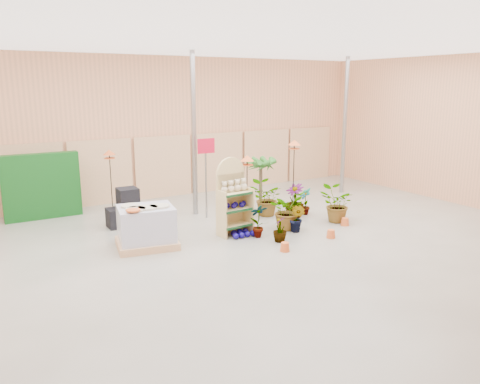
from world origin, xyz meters
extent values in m
cube|color=gray|center=(0.00, 0.00, -0.05)|extent=(15.00, 12.00, 0.10)
cube|color=white|center=(0.00, 0.00, 4.55)|extent=(15.00, 12.00, 0.10)
cube|color=tan|center=(0.00, 6.05, 2.25)|extent=(15.00, 0.10, 4.50)
cylinder|color=gray|center=(5.50, 3.50, 2.25)|extent=(0.14, 0.14, 4.50)
cylinder|color=gray|center=(0.00, 3.50, 2.25)|extent=(0.14, 0.14, 4.50)
cube|color=tan|center=(-4.00, 5.92, 1.00)|extent=(1.90, 0.06, 2.00)
cube|color=tan|center=(-2.00, 5.92, 1.00)|extent=(1.90, 0.06, 2.00)
cube|color=tan|center=(0.00, 5.92, 1.00)|extent=(1.90, 0.06, 2.00)
cube|color=tan|center=(2.00, 5.92, 1.00)|extent=(1.90, 0.06, 2.00)
cube|color=tan|center=(4.00, 5.92, 1.00)|extent=(1.90, 0.06, 2.00)
cube|color=tan|center=(6.00, 5.92, 1.00)|extent=(1.90, 0.06, 2.00)
cube|color=tan|center=(0.02, 1.48, 0.75)|extent=(0.80, 0.14, 1.50)
cylinder|color=tan|center=(0.02, 1.48, 1.50)|extent=(0.80, 0.14, 0.79)
cube|color=tan|center=(0.02, 1.25, 0.26)|extent=(0.80, 0.51, 0.04)
cube|color=#0F3819|center=(0.02, 1.03, 0.26)|extent=(0.76, 0.10, 0.05)
cube|color=tan|center=(0.02, 1.25, 0.66)|extent=(0.80, 0.51, 0.04)
cube|color=#0F3819|center=(0.02, 1.03, 0.66)|extent=(0.76, 0.10, 0.05)
cube|color=tan|center=(0.02, 1.25, 1.06)|extent=(0.80, 0.51, 0.04)
cube|color=#0F3819|center=(0.02, 1.03, 1.06)|extent=(0.76, 0.10, 0.05)
cube|color=tan|center=(-0.36, 1.25, 0.57)|extent=(0.08, 0.44, 1.15)
cube|color=tan|center=(0.40, 1.25, 0.57)|extent=(0.08, 0.44, 1.15)
sphere|color=#C6B493|center=(-0.24, 1.30, 1.16)|extent=(0.16, 0.16, 0.16)
sphere|color=#C6B493|center=(-0.24, 1.30, 1.29)|extent=(0.12, 0.12, 0.12)
sphere|color=#C6B493|center=(-0.07, 1.30, 1.16)|extent=(0.17, 0.17, 0.17)
sphere|color=#C6B493|center=(-0.07, 1.30, 1.30)|extent=(0.12, 0.12, 0.12)
sphere|color=#C6B493|center=(0.11, 1.30, 1.17)|extent=(0.18, 0.18, 0.18)
sphere|color=#C6B493|center=(0.11, 1.30, 1.31)|extent=(0.12, 0.12, 0.12)
sphere|color=#C6B493|center=(0.29, 1.30, 1.17)|extent=(0.19, 0.19, 0.19)
sphere|color=#C6B493|center=(0.29, 1.30, 1.32)|extent=(0.12, 0.12, 0.12)
sphere|color=#0E0664|center=(-0.26, 1.23, 0.75)|extent=(0.13, 0.13, 0.13)
sphere|color=#0E0664|center=(-0.15, 1.34, 0.75)|extent=(0.13, 0.13, 0.13)
sphere|color=#0E0664|center=(-0.04, 1.23, 0.75)|extent=(0.13, 0.13, 0.13)
sphere|color=#0E0664|center=(0.08, 1.34, 0.75)|extent=(0.13, 0.13, 0.13)
sphere|color=#0E0664|center=(0.19, 1.23, 0.75)|extent=(0.13, 0.13, 0.13)
sphere|color=#0E0664|center=(0.30, 1.34, 0.75)|extent=(0.13, 0.13, 0.13)
sphere|color=#0E0664|center=(-0.13, 0.95, 0.07)|extent=(0.15, 0.15, 0.15)
sphere|color=#0E0664|center=(-0.05, 1.19, 0.07)|extent=(0.15, 0.15, 0.15)
sphere|color=#0E0664|center=(0.03, 0.95, 0.07)|extent=(0.15, 0.15, 0.15)
sphere|color=#0E0664|center=(0.11, 1.19, 0.07)|extent=(0.15, 0.15, 0.15)
sphere|color=#0E0664|center=(0.19, 0.95, 0.07)|extent=(0.15, 0.15, 0.15)
sphere|color=#0E0664|center=(0.27, 1.19, 0.07)|extent=(0.15, 0.15, 0.15)
sphere|color=#0E0664|center=(0.35, 0.95, 0.07)|extent=(0.15, 0.15, 0.15)
cube|color=tan|center=(-2.13, 1.52, 0.08)|extent=(1.49, 1.31, 0.16)
cube|color=#B0B6D1|center=(-2.13, 1.52, 0.55)|extent=(1.36, 1.18, 0.77)
cylinder|color=#BEB59C|center=(-2.41, 1.36, 0.96)|extent=(0.44, 0.44, 0.04)
cylinder|color=#BEB59C|center=(-2.13, 1.36, 0.96)|extent=(0.44, 0.44, 0.04)
cylinder|color=#BEB59C|center=(-1.86, 1.36, 0.96)|extent=(0.44, 0.44, 0.04)
cylinder|color=#BEB59C|center=(-2.41, 1.69, 0.96)|extent=(0.44, 0.44, 0.04)
cube|color=black|center=(-1.99, 3.35, 0.25)|extent=(0.50, 0.50, 0.50)
cube|color=black|center=(-1.99, 3.35, 0.75)|extent=(0.50, 0.50, 0.50)
cube|color=black|center=(-2.29, 3.35, 0.25)|extent=(0.50, 0.50, 0.50)
cube|color=#0D4713|center=(-3.80, 5.20, 0.90)|extent=(2.00, 0.30, 1.80)
cylinder|color=gray|center=(0.10, 3.00, 1.10)|extent=(0.05, 0.05, 2.20)
cube|color=#AD0B26|center=(0.10, 2.96, 2.00)|extent=(0.50, 0.03, 0.40)
cylinder|color=black|center=(0.53, 1.54, 0.83)|extent=(0.02, 0.02, 1.66)
cylinder|color=#D05927|center=(0.53, 1.54, 1.66)|extent=(0.30, 0.30, 0.02)
cone|color=#D05927|center=(0.53, 1.54, 1.83)|extent=(0.34, 0.34, 0.14)
cylinder|color=black|center=(2.20, 1.84, 0.96)|extent=(0.02, 0.02, 1.91)
cylinder|color=#D05927|center=(2.20, 1.84, 1.91)|extent=(0.30, 0.30, 0.02)
cone|color=#D05927|center=(2.20, 1.84, 2.08)|extent=(0.34, 0.34, 0.14)
cylinder|color=black|center=(-2.08, 4.55, 0.81)|extent=(0.02, 0.02, 1.62)
cylinder|color=#D05927|center=(-2.08, 4.55, 1.62)|extent=(0.30, 0.30, 0.02)
cone|color=#D05927|center=(-2.08, 4.55, 1.79)|extent=(0.34, 0.34, 0.14)
cylinder|color=#4C3E2B|center=(1.92, 3.07, 0.64)|extent=(0.10, 0.10, 1.27)
imported|color=#27681F|center=(0.42, 0.83, 0.41)|extent=(0.47, 0.35, 0.83)
imported|color=#27681F|center=(1.46, 0.67, 0.36)|extent=(0.45, 0.49, 0.72)
imported|color=#27681F|center=(1.40, 1.03, 0.50)|extent=(1.07, 0.99, 0.99)
imported|color=#27681F|center=(2.22, 1.82, 0.47)|extent=(0.64, 0.64, 0.94)
imported|color=#27681F|center=(2.67, 1.89, 0.38)|extent=(0.36, 0.45, 0.76)
imported|color=#27681F|center=(0.87, 2.12, 0.26)|extent=(0.37, 0.36, 0.52)
imported|color=#27681F|center=(1.61, 2.34, 0.50)|extent=(1.18, 1.15, 1.00)
imported|color=#27681F|center=(0.68, 0.30, 0.30)|extent=(0.47, 0.47, 0.60)
imported|color=#27681F|center=(2.89, 0.88, 0.49)|extent=(1.16, 1.16, 0.98)
imported|color=#27681F|center=(0.89, 2.25, 0.34)|extent=(0.45, 0.45, 0.68)
camera|label=1|loc=(-5.39, -8.26, 3.59)|focal=35.00mm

